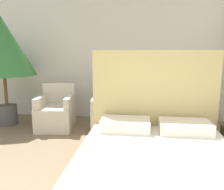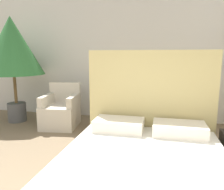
{
  "view_description": "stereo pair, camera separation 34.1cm",
  "coord_description": "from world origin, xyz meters",
  "px_view_note": "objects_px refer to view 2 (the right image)",
  "views": [
    {
      "loc": [
        0.77,
        -0.52,
        1.35
      ],
      "look_at": [
        0.35,
        2.81,
        0.75
      ],
      "focal_mm": 35.0,
      "sensor_mm": 36.0,
      "label": 1
    },
    {
      "loc": [
        1.1,
        -0.46,
        1.35
      ],
      "look_at": [
        0.35,
        2.81,
        0.75
      ],
      "focal_mm": 35.0,
      "sensor_mm": 36.0,
      "label": 2
    }
  ],
  "objects_px": {
    "bed": "(142,178)",
    "armchair_near_window_right": "(112,116)",
    "potted_palm": "(12,48)",
    "armchair_near_window_left": "(61,113)"
  },
  "relations": [
    {
      "from": "bed",
      "to": "armchair_near_window_right",
      "type": "relative_size",
      "value": 2.65
    },
    {
      "from": "bed",
      "to": "potted_palm",
      "type": "relative_size",
      "value": 1.03
    },
    {
      "from": "bed",
      "to": "armchair_near_window_left",
      "type": "xyz_separation_m",
      "value": [
        -1.74,
        1.95,
        -0.0
      ]
    },
    {
      "from": "bed",
      "to": "armchair_near_window_left",
      "type": "distance_m",
      "value": 2.61
    },
    {
      "from": "armchair_near_window_left",
      "to": "potted_palm",
      "type": "xyz_separation_m",
      "value": [
        -1.05,
        0.1,
        1.24
      ]
    },
    {
      "from": "bed",
      "to": "armchair_near_window_left",
      "type": "relative_size",
      "value": 2.65
    },
    {
      "from": "potted_palm",
      "to": "armchair_near_window_right",
      "type": "bearing_deg",
      "value": -2.86
    },
    {
      "from": "armchair_near_window_left",
      "to": "potted_palm",
      "type": "distance_m",
      "value": 1.62
    },
    {
      "from": "armchair_near_window_right",
      "to": "potted_palm",
      "type": "height_order",
      "value": "potted_palm"
    },
    {
      "from": "bed",
      "to": "potted_palm",
      "type": "distance_m",
      "value": 3.67
    }
  ]
}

